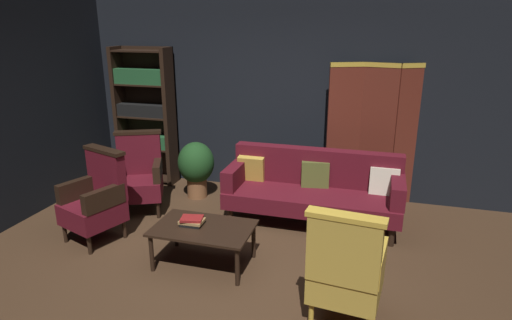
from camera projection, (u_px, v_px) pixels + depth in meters
The scene contains 14 objects.
ground_plane at pixel (234, 275), 4.32m from camera, with size 10.00×10.00×0.00m, color #3D2819.
back_wall at pixel (289, 95), 6.13m from camera, with size 7.20×0.10×2.80m, color black.
side_wall_left at pixel (12, 108), 5.24m from camera, with size 0.10×3.60×2.80m, color black.
folding_screen at pixel (377, 132), 5.79m from camera, with size 1.29×0.37×1.90m.
bookshelf at pixel (145, 113), 6.57m from camera, with size 0.90×0.32×2.05m.
velvet_couch at pixel (314, 187), 5.36m from camera, with size 2.12×0.78×0.88m.
coffee_table at pixel (203, 231), 4.40m from camera, with size 1.00×0.64×0.42m.
armchair_gilt_accent at pixel (346, 269), 3.52m from camera, with size 0.64×0.63×1.04m.
armchair_wing_left at pixel (140, 175), 5.66m from camera, with size 0.77×0.77×1.04m.
armchair_wing_right at pixel (96, 198), 4.91m from camera, with size 0.74×0.74×1.04m.
potted_plant at pixel (196, 166), 6.11m from camera, with size 0.51×0.51×0.80m.
book_black_cloth at pixel (192, 223), 4.43m from camera, with size 0.21×0.17×0.03m, color black.
book_tan_leather at pixel (192, 221), 4.42m from camera, with size 0.24×0.17×0.03m, color #9E7A47.
book_red_leather at pixel (192, 219), 4.42m from camera, with size 0.22×0.17×0.03m, color maroon.
Camera 1 is at (1.26, -3.55, 2.40)m, focal length 30.53 mm.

